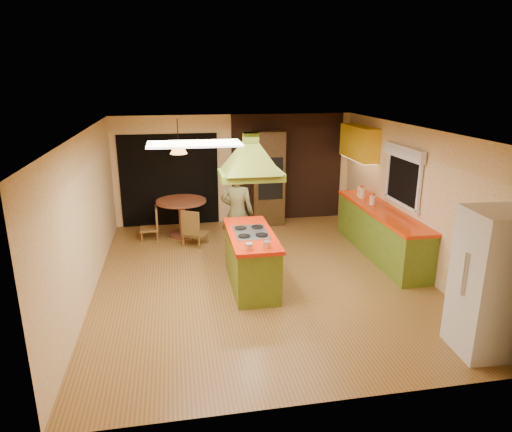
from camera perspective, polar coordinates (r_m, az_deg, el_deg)
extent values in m
plane|color=olive|center=(7.95, 0.58, -7.56)|extent=(6.50, 6.50, 0.00)
plane|color=beige|center=(10.64, -2.68, 5.86)|extent=(5.50, 0.00, 5.50)
plane|color=beige|center=(4.58, 8.35, -9.93)|extent=(5.50, 0.00, 5.50)
plane|color=beige|center=(7.53, -20.42, 0.04)|extent=(0.00, 6.50, 6.50)
plane|color=beige|center=(8.46, 19.24, 1.97)|extent=(0.00, 6.50, 6.50)
plane|color=silver|center=(7.28, 0.64, 10.64)|extent=(6.50, 6.50, 0.00)
cube|color=#381E14|center=(10.86, 3.92, 6.06)|extent=(2.64, 0.03, 2.50)
cube|color=black|center=(10.58, -10.75, 4.40)|extent=(2.20, 0.03, 2.10)
cube|color=olive|center=(9.06, 15.27, -2.12)|extent=(0.58, 3.00, 0.86)
cube|color=#E53807|center=(8.93, 15.50, 0.67)|extent=(0.62, 3.05, 0.06)
cube|color=yellow|center=(10.19, 12.74, 8.95)|extent=(0.34, 1.40, 0.70)
cube|color=black|center=(8.72, 18.00, 4.55)|extent=(0.03, 1.16, 0.96)
cube|color=white|center=(8.61, 17.99, 7.60)|extent=(0.10, 1.35, 0.22)
cube|color=white|center=(5.97, -7.71, 8.93)|extent=(1.20, 0.60, 0.03)
cube|color=olive|center=(7.51, -0.62, -5.59)|extent=(0.67, 1.72, 0.84)
cube|color=red|center=(7.35, -0.63, -2.34)|extent=(0.73, 1.80, 0.06)
cube|color=silver|center=(7.34, -0.63, -2.06)|extent=(0.53, 0.76, 0.02)
cube|color=olive|center=(7.09, -0.66, 5.14)|extent=(0.97, 0.70, 0.12)
pyramid|color=olive|center=(7.00, -0.67, 9.17)|extent=(0.97, 0.70, 0.45)
cube|color=olive|center=(6.99, -0.67, 9.79)|extent=(0.22, 0.22, 0.14)
imported|color=#4E4D29|center=(8.52, -2.36, 0.32)|extent=(0.74, 0.61, 1.72)
cube|color=silver|center=(6.27, 27.48, -7.44)|extent=(0.79, 0.76, 1.84)
cube|color=#483117|center=(10.51, 1.51, 4.76)|extent=(0.74, 0.62, 2.15)
cube|color=black|center=(10.16, 1.87, 6.06)|extent=(0.55, 0.05, 0.45)
cube|color=black|center=(10.27, 1.84, 3.32)|extent=(0.55, 0.05, 0.45)
cylinder|color=brown|center=(9.85, -9.34, 1.85)|extent=(1.06, 1.06, 0.05)
cylinder|color=brown|center=(9.95, -9.24, -0.22)|extent=(0.14, 0.14, 0.74)
cylinder|color=brown|center=(10.06, -9.14, -2.24)|extent=(0.59, 0.59, 0.05)
cone|color=#FF9E3F|center=(9.62, -9.67, 8.36)|extent=(0.42, 0.42, 0.23)
cylinder|color=beige|center=(9.61, 13.18, 2.81)|extent=(0.17, 0.17, 0.21)
cylinder|color=beige|center=(9.71, 12.93, 2.96)|extent=(0.16, 0.16, 0.20)
cylinder|color=#F6DEC5|center=(9.16, 14.41, 1.94)|extent=(0.15, 0.15, 0.18)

